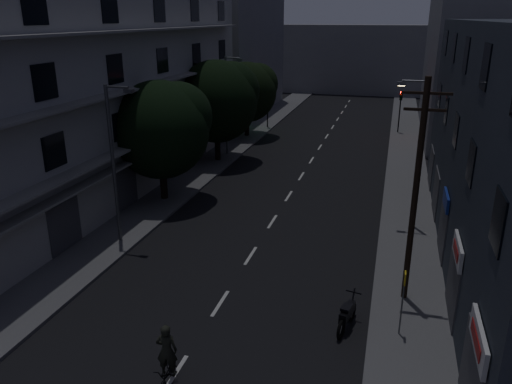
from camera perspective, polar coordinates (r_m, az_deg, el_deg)
The scene contains 20 objects.
ground at distance 37.52m, azimuth 5.34°, elevation 2.04°, with size 160.00×160.00×0.00m, color black.
sidewalk_left at distance 39.44m, azimuth -5.44°, elevation 3.02°, with size 3.00×90.00×0.15m, color #565659.
sidewalk_right at distance 37.00m, azimuth 16.84°, elevation 1.14°, with size 3.00×90.00×0.15m, color #565659.
lane_markings at distance 43.45m, azimuth 6.86°, elevation 4.41°, with size 0.15×60.50×0.01m.
building_left at distance 33.88m, azimuth -17.39°, elevation 11.50°, with size 7.00×36.00×14.00m.
building_far_left at distance 61.14m, azimuth -1.84°, elevation 16.46°, with size 6.00×20.00×16.00m, color slate.
building_far_right at distance 52.81m, azimuth 22.41°, elevation 12.96°, with size 6.00×20.00×13.00m, color slate.
building_far_end at distance 80.76m, azimuth 11.51°, elevation 14.68°, with size 24.00×8.00×10.00m, color slate.
tree_near at distance 31.34m, azimuth -10.77°, elevation 7.42°, with size 6.05×6.05×7.46m.
tree_mid at distance 39.81m, azimuth -4.44°, elevation 10.63°, with size 6.44×6.44×7.93m.
tree_far at distance 48.50m, azimuth -0.98°, elevation 11.60°, with size 5.69×5.69×7.03m.
traffic_signal_far_right at distance 52.02m, azimuth 16.18°, elevation 9.76°, with size 0.28×0.37×4.10m.
traffic_signal_far_left at distance 52.49m, azimuth 1.33°, elevation 10.59°, with size 0.28×0.37×4.10m.
street_lamp_left_near at distance 25.54m, azimuth -15.85°, elevation 3.79°, with size 1.51×0.25×8.00m.
street_lamp_right at distance 27.90m, azimuth 17.90°, elevation 4.88°, with size 1.51×0.25×8.00m.
street_lamp_left_far at distance 41.76m, azimuth -3.27°, elevation 10.36°, with size 1.51×0.25×8.00m.
utility_pole at distance 20.14m, azimuth 17.80°, elevation 0.26°, with size 1.80×0.24×9.00m.
bus_stop_sign at distance 18.85m, azimuth 16.50°, elevation -10.91°, with size 0.06×0.35×2.52m.
motorcycle at distance 19.62m, azimuth 10.36°, elevation -13.72°, with size 0.73×2.09×1.36m.
cyclist at distance 16.82m, azimuth -10.04°, elevation -19.06°, with size 0.96×1.90×2.30m.
Camera 1 is at (6.21, -10.28, 11.16)m, focal length 35.00 mm.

